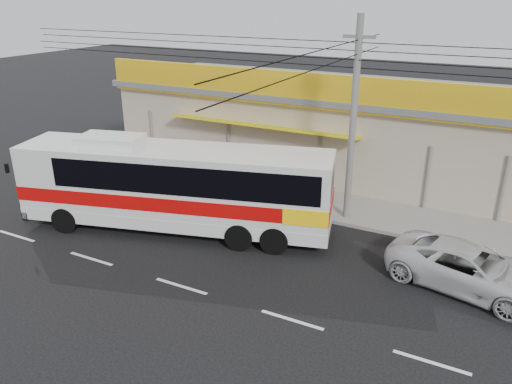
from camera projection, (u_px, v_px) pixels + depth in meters
ground at (220, 254)px, 18.60m from camera, size 120.00×120.00×0.00m
sidewalk at (286, 197)px, 23.52m from camera, size 30.00×3.20×0.15m
lane_markings at (181, 286)px, 16.54m from camera, size 50.00×0.12×0.01m
storefront_building at (328, 125)px, 27.26m from camera, size 22.60×9.20×5.70m
coach_bus at (180, 183)px, 19.73m from camera, size 12.68×5.81×3.83m
motorbike_red at (162, 159)px, 27.24m from camera, size 1.74×1.33×0.87m
motorbike_dark at (95, 143)px, 30.01m from camera, size 1.62×0.91×0.94m
white_car at (470, 268)px, 16.21m from camera, size 5.62×3.47×1.45m
utility_pole at (358, 54)px, 18.84m from camera, size 34.00×14.00×8.36m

